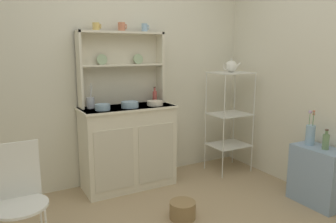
# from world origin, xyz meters

# --- Properties ---
(wall_back) EXTENTS (3.84, 0.05, 2.50)m
(wall_back) POSITION_xyz_m (0.00, 1.62, 1.25)
(wall_back) COLOR silver
(wall_back) RESTS_ON ground
(hutch_cabinet) EXTENTS (0.99, 0.45, 0.88)m
(hutch_cabinet) POSITION_xyz_m (0.01, 1.37, 0.45)
(hutch_cabinet) COLOR silver
(hutch_cabinet) RESTS_ON ground
(hutch_shelf_unit) EXTENTS (0.92, 0.18, 0.77)m
(hutch_shelf_unit) POSITION_xyz_m (0.01, 1.53, 1.32)
(hutch_shelf_unit) COLOR beige
(hutch_shelf_unit) RESTS_ON hutch_cabinet
(bakers_rack) EXTENTS (0.46, 0.37, 1.20)m
(bakers_rack) POSITION_xyz_m (1.25, 1.22, 0.75)
(bakers_rack) COLOR silver
(bakers_rack) RESTS_ON ground
(side_shelf_blue) EXTENTS (0.28, 0.48, 0.56)m
(side_shelf_blue) POSITION_xyz_m (1.44, 0.11, 0.28)
(side_shelf_blue) COLOR #849EBC
(side_shelf_blue) RESTS_ON ground
(wire_chair) EXTENTS (0.36, 0.36, 0.85)m
(wire_chair) POSITION_xyz_m (-1.12, 0.51, 0.52)
(wire_chair) COLOR white
(wire_chair) RESTS_ON ground
(floor_basket) EXTENTS (0.23, 0.23, 0.15)m
(floor_basket) POSITION_xyz_m (0.17, 0.49, 0.08)
(floor_basket) COLOR #93754C
(floor_basket) RESTS_ON ground
(cup_gold_0) EXTENTS (0.08, 0.07, 0.08)m
(cup_gold_0) POSITION_xyz_m (-0.25, 1.49, 1.69)
(cup_gold_0) COLOR #DBB760
(cup_gold_0) RESTS_ON hutch_shelf_unit
(cup_terracotta_1) EXTENTS (0.09, 0.07, 0.09)m
(cup_terracotta_1) POSITION_xyz_m (0.02, 1.49, 1.69)
(cup_terracotta_1) COLOR #C67556
(cup_terracotta_1) RESTS_ON hutch_shelf_unit
(cup_sky_2) EXTENTS (0.08, 0.06, 0.09)m
(cup_sky_2) POSITION_xyz_m (0.28, 1.49, 1.69)
(cup_sky_2) COLOR #8EB2D1
(cup_sky_2) RESTS_ON hutch_shelf_unit
(bowl_mixing_large) EXTENTS (0.15, 0.15, 0.06)m
(bowl_mixing_large) POSITION_xyz_m (-0.28, 1.29, 0.91)
(bowl_mixing_large) COLOR #8EB2D1
(bowl_mixing_large) RESTS_ON hutch_cabinet
(bowl_floral_medium) EXTENTS (0.18, 0.18, 0.06)m
(bowl_floral_medium) POSITION_xyz_m (0.01, 1.29, 0.91)
(bowl_floral_medium) COLOR #8EB2D1
(bowl_floral_medium) RESTS_ON hutch_cabinet
(bowl_cream_small) EXTENTS (0.17, 0.17, 0.05)m
(bowl_cream_small) POSITION_xyz_m (0.30, 1.29, 0.90)
(bowl_cream_small) COLOR silver
(bowl_cream_small) RESTS_ON hutch_cabinet
(jam_bottle) EXTENTS (0.05, 0.05, 0.18)m
(jam_bottle) POSITION_xyz_m (0.38, 1.45, 0.95)
(jam_bottle) COLOR #B74C47
(jam_bottle) RESTS_ON hutch_cabinet
(utensil_jar) EXTENTS (0.08, 0.08, 0.25)m
(utensil_jar) POSITION_xyz_m (-0.35, 1.45, 0.94)
(utensil_jar) COLOR #B2B7C6
(utensil_jar) RESTS_ON hutch_cabinet
(porcelain_teapot) EXTENTS (0.23, 0.14, 0.16)m
(porcelain_teapot) POSITION_xyz_m (1.25, 1.22, 1.27)
(porcelain_teapot) COLOR white
(porcelain_teapot) RESTS_ON bakers_rack
(flower_vase) EXTENTS (0.09, 0.09, 0.34)m
(flower_vase) POSITION_xyz_m (1.44, 0.23, 0.66)
(flower_vase) COLOR #8EB2D1
(flower_vase) RESTS_ON side_shelf_blue
(oil_bottle) EXTENTS (0.06, 0.06, 0.19)m
(oil_bottle) POSITION_xyz_m (1.44, 0.06, 0.63)
(oil_bottle) COLOR #6B8C60
(oil_bottle) RESTS_ON side_shelf_blue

